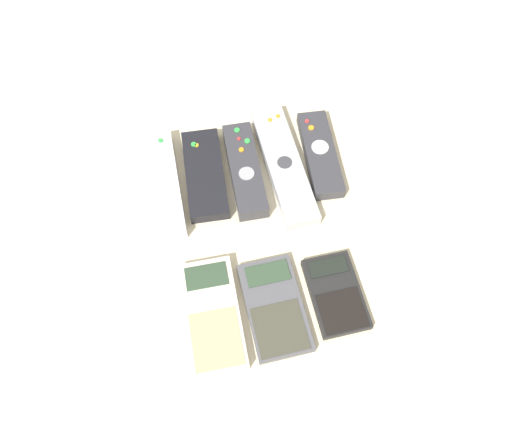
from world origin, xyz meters
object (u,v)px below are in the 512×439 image
Objects in this scene: remote_4 at (320,154)px; calculator_0 at (213,315)px; calculator_2 at (336,294)px; calculator_1 at (276,307)px; remote_2 at (246,170)px; remote_0 at (165,183)px; remote_1 at (205,174)px; remote_3 at (284,165)px.

remote_4 is 1.03× the size of calculator_0.
calculator_1 is at bearing 179.56° from calculator_2.
remote_2 reaches higher than calculator_2.
remote_0 is at bearing 131.69° from calculator_2.
remote_1 is (0.06, 0.01, -0.00)m from remote_0.
remote_3 is at bearing -168.68° from remote_4.
remote_4 is 1.38× the size of calculator_2.
remote_2 is 0.23m from calculator_2.
remote_2 reaches higher than calculator_1.
remote_2 is 1.42× the size of calculator_2.
remote_4 is at bearing 47.67° from calculator_0.
calculator_2 is (0.14, -0.22, -0.00)m from remote_1.
calculator_1 is (0.00, -0.22, -0.01)m from remote_2.
remote_0 is at bearing -173.07° from remote_1.
calculator_2 is at bearing -47.14° from remote_0.
remote_3 is (0.18, -0.00, -0.00)m from remote_0.
calculator_1 is (0.12, -0.22, -0.00)m from remote_0.
remote_2 reaches higher than remote_3.
remote_0 is 0.18m from remote_3.
remote_0 reaches higher than calculator_1.
remote_2 reaches higher than remote_0.
remote_0 is 1.17× the size of remote_4.
remote_0 is at bearing -179.78° from remote_2.
calculator_1 and calculator_2 have the same top height.
calculator_0 is 0.17m from calculator_2.
remote_2 is at bearing 109.10° from calculator_2.
calculator_1 is 1.22× the size of calculator_2.
remote_4 is at bearing 1.07° from remote_0.
remote_4 reaches higher than calculator_0.
remote_2 is 0.74× the size of remote_3.
remote_3 is at bearing 94.36° from calculator_2.
calculator_1 is at bearing -61.22° from remote_0.
remote_1 is at bearing 84.46° from calculator_0.
calculator_1 is (-0.06, -0.22, -0.00)m from remote_3.
remote_2 is 1.04× the size of remote_4.
remote_2 is 1.07× the size of calculator_0.
remote_4 reaches higher than calculator_2.
remote_0 is 0.06m from remote_1.
remote_0 is 0.84× the size of remote_3.
remote_2 is 0.22m from calculator_1.
calculator_2 is at bearing -68.34° from remote_2.
remote_3 is at bearing -0.68° from remote_1.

